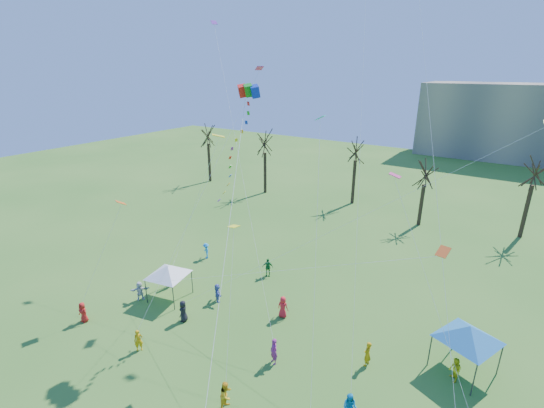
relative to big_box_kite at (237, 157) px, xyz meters
The scene contains 6 objects.
bare_tree_row 26.82m from the big_box_kite, 77.41° to the left, with size 71.47×8.22×9.84m.
big_box_kite is the anchor object (origin of this frame).
canopy_tent_white 11.18m from the big_box_kite, 152.36° to the right, with size 3.94×3.94×3.02m.
canopy_tent_blue 18.64m from the big_box_kite, ahead, with size 4.08×4.08×3.31m.
festival_crowd 12.32m from the big_box_kite, 40.28° to the right, with size 26.80×13.96×1.82m.
small_kites_aloft 4.33m from the big_box_kite, 26.09° to the left, with size 28.68×19.31×34.37m.
Camera 1 is at (11.73, -11.03, 17.94)m, focal length 25.00 mm.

